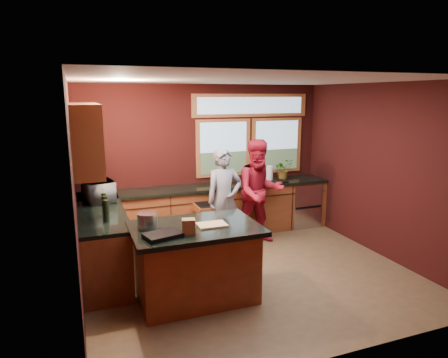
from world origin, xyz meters
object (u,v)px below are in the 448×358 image
cutting_board (212,225)px  person_grey (224,200)px  island (196,262)px  stock_pot (147,220)px  person_red (259,192)px

cutting_board → person_grey: bearing=64.1°
island → stock_pot: stock_pot is taller
cutting_board → island: bearing=166.0°
person_red → stock_pot: bearing=-142.0°
person_grey → person_red: 0.67m
person_grey → stock_pot: 1.95m
island → stock_pot: size_ratio=6.46×
stock_pot → person_grey: bearing=41.1°
island → person_red: size_ratio=0.87×
island → person_red: 2.21m
stock_pot → person_red: bearing=32.2°
person_grey → cutting_board: (-0.72, -1.48, 0.12)m
island → stock_pot: (-0.55, 0.15, 0.56)m
island → person_grey: (0.92, 1.43, 0.36)m
person_grey → person_red: person_red is taller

